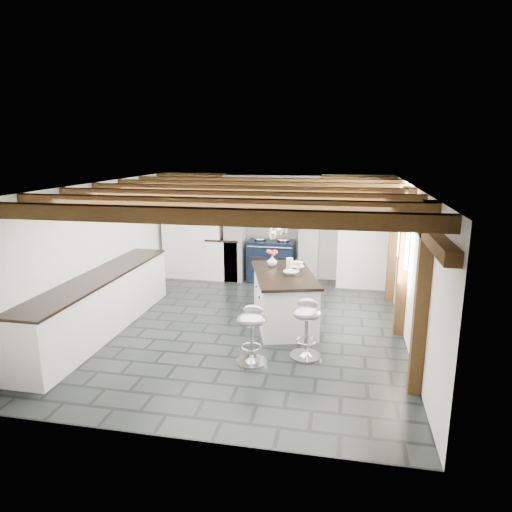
% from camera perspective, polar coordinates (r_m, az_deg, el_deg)
% --- Properties ---
extents(ground, '(6.00, 6.00, 0.00)m').
position_cam_1_polar(ground, '(7.55, -1.34, -8.82)').
color(ground, black).
rests_on(ground, ground).
extents(room_shell, '(6.00, 6.03, 6.00)m').
position_cam_1_polar(room_shell, '(8.69, -3.31, 1.53)').
color(room_shell, silver).
rests_on(room_shell, ground).
extents(range_cooker, '(1.00, 0.63, 0.99)m').
position_cam_1_polar(range_cooker, '(9.91, 1.96, -0.51)').
color(range_cooker, black).
rests_on(range_cooker, ground).
extents(kitchen_island, '(1.36, 1.94, 1.16)m').
position_cam_1_polar(kitchen_island, '(7.55, 3.48, -5.22)').
color(kitchen_island, white).
rests_on(kitchen_island, ground).
extents(bar_stool_near, '(0.45, 0.45, 0.83)m').
position_cam_1_polar(bar_stool_near, '(6.38, 6.35, -8.21)').
color(bar_stool_near, silver).
rests_on(bar_stool_near, ground).
extents(bar_stool_far, '(0.43, 0.43, 0.80)m').
position_cam_1_polar(bar_stool_far, '(6.18, -0.57, -9.04)').
color(bar_stool_far, silver).
rests_on(bar_stool_far, ground).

